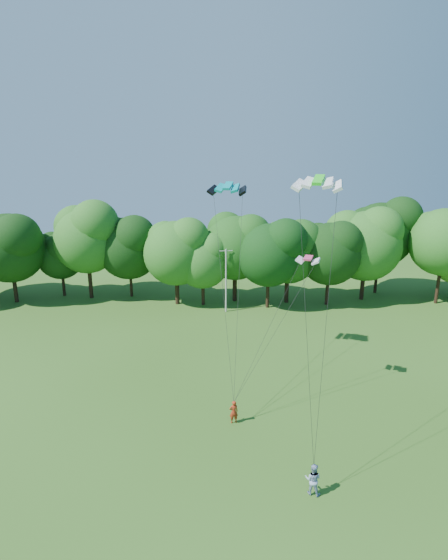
{
  "coord_description": "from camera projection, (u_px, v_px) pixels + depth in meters",
  "views": [
    {
      "loc": [
        -1.16,
        -18.51,
        18.29
      ],
      "look_at": [
        -0.55,
        13.0,
        9.31
      ],
      "focal_mm": 28.0,
      "sensor_mm": 36.0,
      "label": 1
    }
  ],
  "objects": [
    {
      "name": "kite_teal",
      "position": [
        228.0,
        186.0,
        35.94
      ],
      "size": [
        3.38,
        2.18,
        0.65
      ],
      "rotation": [
        0.0,
        0.0,
        -0.27
      ],
      "color": "#05929A",
      "rests_on": "ground"
    },
    {
      "name": "kite_flyer_left",
      "position": [
        234.0,
        412.0,
        30.83
      ],
      "size": [
        0.71,
        0.55,
        1.73
      ],
      "primitive_type": "imported",
      "rotation": [
        0.0,
        0.0,
        3.37
      ],
      "color": "#A12D14",
      "rests_on": "ground"
    },
    {
      "name": "utility_pole",
      "position": [
        226.0,
        280.0,
        52.11
      ],
      "size": [
        1.55,
        0.31,
        7.76
      ],
      "rotation": [
        0.0,
        0.0,
        0.15
      ],
      "color": "#ACABA4",
      "rests_on": "ground"
    },
    {
      "name": "kite_flyer_right",
      "position": [
        313.0,
        479.0,
        24.29
      ],
      "size": [
        1.13,
        1.01,
        1.91
      ],
      "primitive_type": "imported",
      "rotation": [
        0.0,
        0.0,
        2.77
      ],
      "color": "#8FA3C6",
      "rests_on": "ground"
    },
    {
      "name": "tree_back_center",
      "position": [
        269.0,
        247.0,
        52.59
      ],
      "size": [
        8.47,
        8.47,
        12.32
      ],
      "color": "#312613",
      "rests_on": "ground"
    },
    {
      "name": "kite_pink",
      "position": [
        308.0,
        258.0,
        32.18
      ],
      "size": [
        1.94,
        1.5,
        0.29
      ],
      "rotation": [
        0.0,
        0.0,
        -0.43
      ],
      "color": "#CE3968",
      "rests_on": "ground"
    },
    {
      "name": "kite_green",
      "position": [
        318.0,
        180.0,
        22.87
      ],
      "size": [
        2.78,
        2.03,
        0.54
      ],
      "rotation": [
        0.0,
        0.0,
        -0.4
      ],
      "color": "#26E822",
      "rests_on": "ground"
    },
    {
      "name": "ground",
      "position": [
        239.0,
        519.0,
        22.84
      ],
      "size": [
        160.0,
        160.0,
        0.0
      ],
      "primitive_type": "plane",
      "color": "#2E5517",
      "rests_on": "ground"
    }
  ]
}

